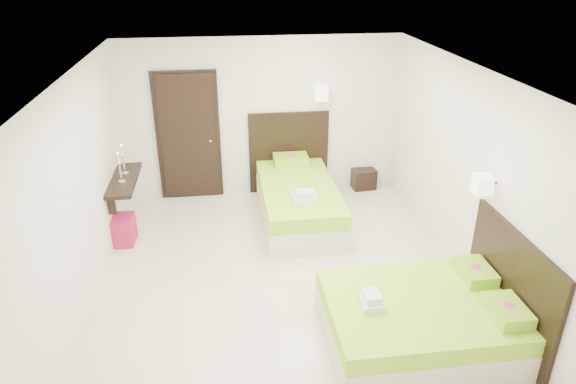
{
  "coord_description": "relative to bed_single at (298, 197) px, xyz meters",
  "views": [
    {
      "loc": [
        -0.65,
        -5.31,
        3.75
      ],
      "look_at": [
        0.1,
        0.3,
        1.1
      ],
      "focal_mm": 32.0,
      "sensor_mm": 36.0,
      "label": 1
    }
  ],
  "objects": [
    {
      "name": "floor",
      "position": [
        -0.44,
        -1.72,
        -0.33
      ],
      "size": [
        5.5,
        5.5,
        0.0
      ],
      "primitive_type": "plane",
      "color": "beige",
      "rests_on": "ground"
    },
    {
      "name": "bed_single",
      "position": [
        0.0,
        0.0,
        0.0
      ],
      "size": [
        1.34,
        2.23,
        1.84
      ],
      "color": "beige",
      "rests_on": "ground"
    },
    {
      "name": "bed_double",
      "position": [
        0.92,
        -2.97,
        -0.04
      ],
      "size": [
        1.95,
        1.65,
        1.61
      ],
      "color": "beige",
      "rests_on": "ground"
    },
    {
      "name": "nightstand",
      "position": [
        1.3,
        0.94,
        -0.16
      ],
      "size": [
        0.42,
        0.38,
        0.35
      ],
      "primitive_type": "cube",
      "rotation": [
        0.0,
        0.0,
        0.09
      ],
      "color": "black",
      "rests_on": "ground"
    },
    {
      "name": "ottoman",
      "position": [
        -2.61,
        -0.45,
        -0.13
      ],
      "size": [
        0.42,
        0.42,
        0.4
      ],
      "primitive_type": "cube",
      "rotation": [
        0.0,
        0.0,
        -0.05
      ],
      "color": "maroon",
      "rests_on": "ground"
    },
    {
      "name": "door",
      "position": [
        -1.64,
        0.98,
        0.72
      ],
      "size": [
        1.02,
        0.15,
        2.14
      ],
      "color": "black",
      "rests_on": "ground"
    },
    {
      "name": "console_shelf",
      "position": [
        -2.52,
        -0.12,
        0.48
      ],
      "size": [
        0.35,
        1.2,
        0.78
      ],
      "color": "black",
      "rests_on": "ground"
    }
  ]
}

